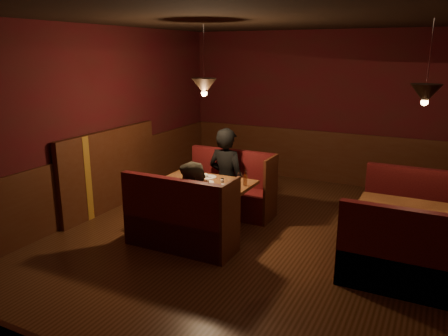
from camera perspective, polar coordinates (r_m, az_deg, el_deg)
The scene contains 9 objects.
room at distance 5.52m, azimuth 3.68°, elevation -0.33°, with size 6.02×7.02×2.92m.
main_table at distance 6.26m, azimuth -2.34°, elevation -3.22°, with size 1.33×0.81×0.93m.
main_bench_far at distance 6.96m, azimuth 0.82°, elevation -3.32°, with size 1.47×0.52×1.00m.
main_bench_near at distance 5.73m, azimuth -5.90°, elevation -7.56°, with size 1.47×0.52×1.00m.
second_table at distance 5.73m, azimuth 23.15°, elevation -6.56°, with size 1.25×0.80×0.70m.
second_bench_far at distance 6.50m, azimuth 23.71°, elevation -6.06°, with size 1.38×0.52×0.98m.
second_bench_near at distance 5.12m, azimuth 22.59°, elevation -11.61°, with size 1.38×0.52×0.98m.
diner_a at distance 6.77m, azimuth 0.32°, elevation 0.98°, with size 0.63×0.41×1.73m, color black.
diner_b at distance 5.56m, azimuth -4.05°, elevation -3.43°, with size 0.73×0.57×1.51m, color #3B3629.
Camera 1 is at (1.80, -4.86, 2.51)m, focal length 35.00 mm.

